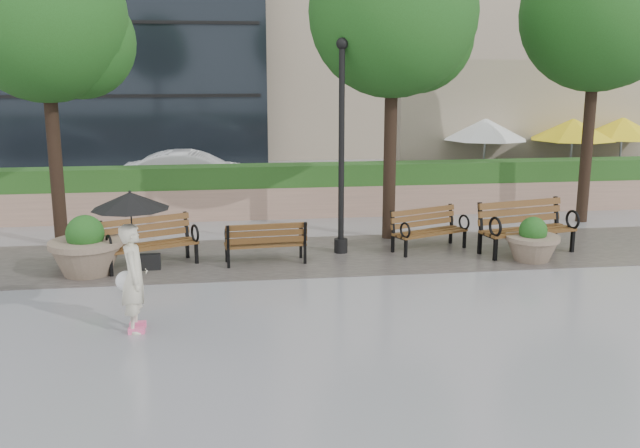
{
  "coord_description": "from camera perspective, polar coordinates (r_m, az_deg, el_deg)",
  "views": [
    {
      "loc": [
        -0.73,
        -11.06,
        3.83
      ],
      "look_at": [
        0.91,
        1.07,
        1.1
      ],
      "focal_mm": 40.0,
      "sensor_mm": 36.0,
      "label": 1
    }
  ],
  "objects": [
    {
      "name": "bench_2",
      "position": [
        14.09,
        -4.37,
        -2.17
      ],
      "size": [
        1.63,
        0.75,
        0.85
      ],
      "rotation": [
        0.0,
        0.0,
        3.22
      ],
      "color": "brown",
      "rests_on": "ground"
    },
    {
      "name": "cafe_hedge",
      "position": [
        21.49,
        19.34,
        2.82
      ],
      "size": [
        8.0,
        0.5,
        0.9
      ],
      "primitive_type": "cube",
      "color": "#1A4A18",
      "rests_on": "ground"
    },
    {
      "name": "tree_1",
      "position": [
        15.93,
        6.34,
        16.01
      ],
      "size": [
        3.68,
        3.62,
        6.75
      ],
      "color": "black",
      "rests_on": "ground"
    },
    {
      "name": "planter_right",
      "position": [
        14.84,
        16.62,
        -1.53
      ],
      "size": [
        1.07,
        1.07,
        0.9
      ],
      "color": "#7F6B56",
      "rests_on": "ground"
    },
    {
      "name": "lamppost",
      "position": [
        14.54,
        1.72,
        5.07
      ],
      "size": [
        0.28,
        0.28,
        4.37
      ],
      "color": "black",
      "rests_on": "ground"
    },
    {
      "name": "patio_umb_white",
      "position": [
        21.61,
        13.1,
        7.37
      ],
      "size": [
        2.5,
        2.5,
        2.3
      ],
      "color": "black",
      "rests_on": "ground"
    },
    {
      "name": "ground",
      "position": [
        11.73,
        -3.75,
        -6.51
      ],
      "size": [
        100.0,
        100.0,
        0.0
      ],
      "primitive_type": "plane",
      "color": "gray",
      "rests_on": "ground"
    },
    {
      "name": "bench_1",
      "position": [
        14.18,
        -13.4,
        -2.26
      ],
      "size": [
        1.89,
        1.35,
        0.95
      ],
      "rotation": [
        0.0,
        0.0,
        0.41
      ],
      "color": "brown",
      "rests_on": "ground"
    },
    {
      "name": "tree_2",
      "position": [
        18.86,
        21.62,
        14.95
      ],
      "size": [
        3.71,
        3.66,
        6.86
      ],
      "color": "black",
      "rests_on": "ground"
    },
    {
      "name": "asphalt_street",
      "position": [
        22.41,
        -5.74,
        2.68
      ],
      "size": [
        40.0,
        7.0,
        0.0
      ],
      "primitive_type": "cube",
      "color": "black",
      "rests_on": "ground"
    },
    {
      "name": "tree_0",
      "position": [
        16.08,
        -20.58,
        14.6
      ],
      "size": [
        3.47,
        3.37,
        6.43
      ],
      "color": "black",
      "rests_on": "ground"
    },
    {
      "name": "patio_umb_yellow_b",
      "position": [
        23.33,
        23.05,
        7.06
      ],
      "size": [
        2.5,
        2.5,
        2.3
      ],
      "color": "black",
      "rests_on": "ground"
    },
    {
      "name": "cafe_wall",
      "position": [
        23.49,
        18.3,
        7.48
      ],
      "size": [
        10.0,
        0.6,
        4.0
      ],
      "primitive_type": "cube",
      "color": "tan",
      "rests_on": "ground"
    },
    {
      "name": "bench_3",
      "position": [
        15.21,
        8.71,
        -1.15
      ],
      "size": [
        1.74,
        1.21,
        0.88
      ],
      "rotation": [
        0.0,
        0.0,
        0.38
      ],
      "color": "brown",
      "rests_on": "ground"
    },
    {
      "name": "hedge_wall",
      "position": [
        18.35,
        -5.32,
        2.59
      ],
      "size": [
        24.0,
        0.8,
        1.35
      ],
      "color": "tan",
      "rests_on": "ground"
    },
    {
      "name": "planter_left",
      "position": [
        13.96,
        -18.19,
        -2.11
      ],
      "size": [
        1.36,
        1.36,
        1.14
      ],
      "color": "#7F6B56",
      "rests_on": "ground"
    },
    {
      "name": "car_right",
      "position": [
        21.39,
        -10.07,
        3.92
      ],
      "size": [
        4.22,
        1.66,
        1.37
      ],
      "primitive_type": "imported",
      "rotation": [
        0.0,
        0.0,
        1.52
      ],
      "color": "white",
      "rests_on": "ground"
    },
    {
      "name": "pedestrian",
      "position": [
        10.66,
        -14.76,
        -1.84
      ],
      "size": [
        1.12,
        1.12,
        2.06
      ],
      "rotation": [
        0.0,
        0.0,
        1.6
      ],
      "color": "beige",
      "rests_on": "ground"
    },
    {
      "name": "bench_4",
      "position": [
        15.41,
        16.18,
        -1.1
      ],
      "size": [
        2.12,
        1.23,
        1.07
      ],
      "rotation": [
        0.0,
        0.0,
        0.23
      ],
      "color": "brown",
      "rests_on": "ground"
    },
    {
      "name": "cobble_strip",
      "position": [
        14.59,
        -4.58,
        -2.66
      ],
      "size": [
        28.0,
        3.2,
        0.01
      ],
      "primitive_type": "cube",
      "color": "#383330",
      "rests_on": "ground"
    },
    {
      "name": "patio_umb_yellow_a",
      "position": [
        22.3,
        19.58,
        7.13
      ],
      "size": [
        2.5,
        2.5,
        2.3
      ],
      "color": "black",
      "rests_on": "ground"
    }
  ]
}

